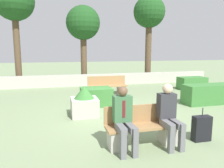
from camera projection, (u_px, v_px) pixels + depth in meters
The scene contains 14 objects.
ground_plane at pixel (116, 113), 7.13m from camera, with size 60.00×60.00×0.00m, color gray.
perimeter_wall at pixel (90, 80), 12.58m from camera, with size 14.96×0.30×0.65m.
bench_front at pixel (143, 131), 4.74m from camera, with size 1.66×0.49×0.86m.
bench_left_side at pixel (107, 88), 9.93m from camera, with size 1.77×0.49×0.86m.
person_seated_man at pixel (124, 116), 4.42m from camera, with size 0.38×0.63×1.33m.
person_seated_woman at pixel (169, 112), 4.67m from camera, with size 0.38×0.63×1.35m.
hedge_block_near_left at pixel (192, 83), 11.44m from camera, with size 1.41×0.76×0.64m.
hedge_block_near_right at pixel (96, 97), 8.13m from camera, with size 1.13×0.85×0.66m.
hedge_block_mid_left at pixel (208, 94), 8.40m from camera, with size 1.95×0.75×0.74m.
planter_corner_right at pixel (84, 103), 6.84m from camera, with size 0.82×0.82×0.94m.
suitcase at pixel (202, 128), 4.97m from camera, with size 0.42×0.20×0.78m.
tree_leftmost at pixel (14, 3), 11.92m from camera, with size 2.20×2.20×5.81m.
tree_center_left at pixel (83, 24), 12.83m from camera, with size 2.00×2.00×4.62m.
tree_center_right at pixel (149, 15), 13.84m from camera, with size 2.00×2.00×5.42m.
Camera 1 is at (-1.83, -6.64, 2.07)m, focal length 35.00 mm.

